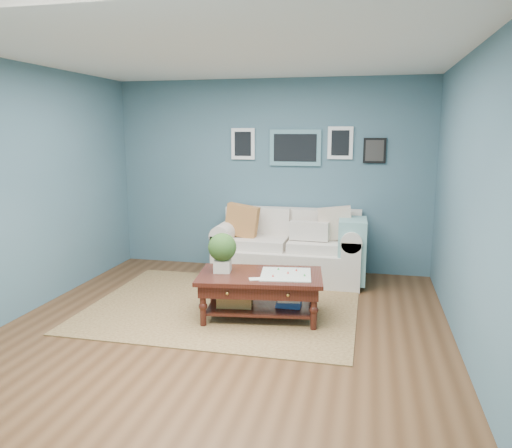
% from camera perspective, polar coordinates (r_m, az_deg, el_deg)
% --- Properties ---
extents(room_shell, '(5.00, 5.02, 2.70)m').
position_cam_1_polar(room_shell, '(4.79, -3.91, 3.13)').
color(room_shell, brown).
rests_on(room_shell, ground).
extents(area_rug, '(2.99, 2.39, 0.01)m').
position_cam_1_polar(area_rug, '(5.80, -3.67, -9.33)').
color(area_rug, brown).
rests_on(area_rug, ground).
extents(loveseat, '(2.00, 0.91, 1.03)m').
position_cam_1_polar(loveseat, '(6.77, 4.52, -2.79)').
color(loveseat, '#F0E3D0').
rests_on(loveseat, ground).
extents(coffee_table, '(1.39, 0.93, 0.91)m').
position_cam_1_polar(coffee_table, '(5.34, -0.25, -6.57)').
color(coffee_table, black).
rests_on(coffee_table, ground).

